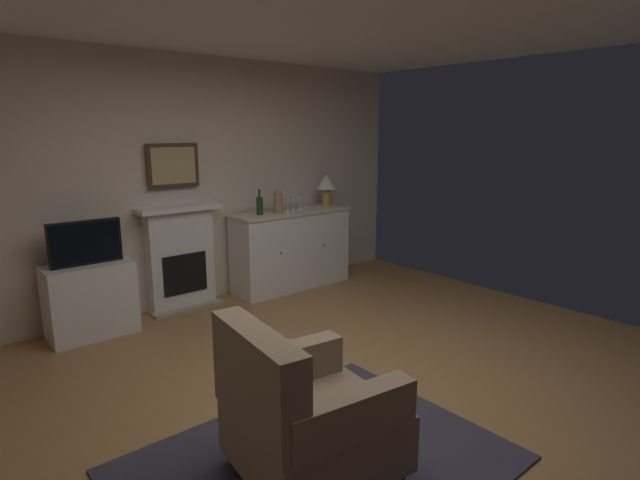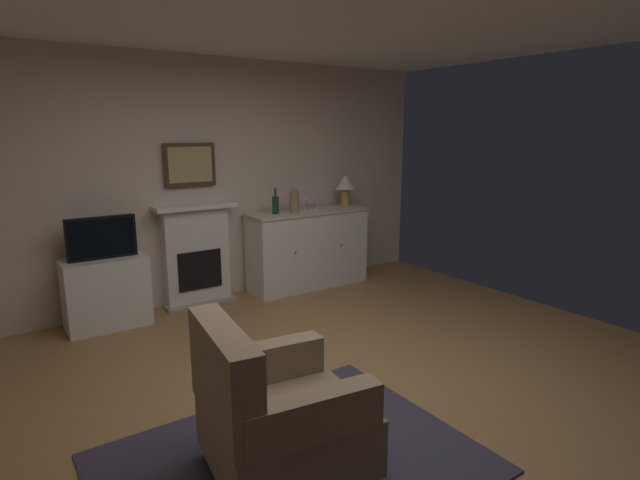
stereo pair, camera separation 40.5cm
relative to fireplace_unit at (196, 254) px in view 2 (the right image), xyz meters
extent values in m
cube|color=#9E7042|center=(0.14, -2.56, -0.60)|extent=(5.91, 5.43, 0.10)
cube|color=beige|center=(0.14, 0.13, 0.77)|extent=(5.91, 0.06, 2.63)
cube|color=#383342|center=(-0.60, -2.96, -0.54)|extent=(2.04, 1.58, 0.02)
cube|color=white|center=(0.00, 0.01, -0.02)|extent=(0.70, 0.18, 1.05)
cube|color=tan|center=(0.00, -0.09, -0.53)|extent=(0.77, 0.20, 0.03)
cube|color=black|center=(0.00, -0.09, -0.16)|extent=(0.48, 0.02, 0.42)
cube|color=white|center=(0.00, -0.02, 0.53)|extent=(0.87, 0.27, 0.05)
cube|color=#473323|center=(0.00, 0.05, 0.96)|extent=(0.55, 0.03, 0.45)
cube|color=tan|center=(0.00, 0.03, 0.96)|extent=(0.47, 0.01, 0.37)
cube|color=white|center=(1.33, -0.18, -0.10)|extent=(1.46, 0.45, 0.90)
cube|color=beige|center=(1.33, -0.18, 0.37)|extent=(1.49, 0.48, 0.03)
sphere|color=brown|center=(1.01, -0.41, -0.04)|extent=(0.02, 0.02, 0.02)
sphere|color=brown|center=(1.65, -0.41, -0.04)|extent=(0.02, 0.02, 0.02)
cylinder|color=#B79338|center=(1.89, -0.18, 0.49)|extent=(0.10, 0.10, 0.22)
cone|color=silver|center=(1.89, -0.18, 0.69)|extent=(0.26, 0.26, 0.18)
cylinder|color=#193F1E|center=(0.89, -0.18, 0.48)|extent=(0.08, 0.08, 0.20)
cylinder|color=#193F1E|center=(0.89, -0.18, 0.63)|extent=(0.03, 0.03, 0.09)
cylinder|color=silver|center=(1.26, -0.21, 0.39)|extent=(0.06, 0.06, 0.00)
cylinder|color=silver|center=(1.26, -0.21, 0.43)|extent=(0.01, 0.01, 0.09)
cone|color=silver|center=(1.26, -0.21, 0.51)|extent=(0.07, 0.07, 0.07)
cylinder|color=silver|center=(1.37, -0.17, 0.39)|extent=(0.06, 0.06, 0.00)
cylinder|color=silver|center=(1.37, -0.17, 0.43)|extent=(0.01, 0.01, 0.09)
cone|color=silver|center=(1.37, -0.17, 0.51)|extent=(0.07, 0.07, 0.07)
cylinder|color=silver|center=(1.48, -0.16, 0.39)|extent=(0.06, 0.06, 0.00)
cylinder|color=silver|center=(1.48, -0.16, 0.43)|extent=(0.01, 0.01, 0.09)
cone|color=silver|center=(1.48, -0.16, 0.51)|extent=(0.07, 0.07, 0.07)
cylinder|color=#9E7F5B|center=(1.11, -0.23, 0.50)|extent=(0.11, 0.11, 0.24)
sphere|color=#9E7F5B|center=(1.11, -0.23, 0.62)|extent=(0.08, 0.08, 0.08)
cube|color=white|center=(-0.97, -0.16, -0.21)|extent=(0.75, 0.42, 0.68)
cube|color=black|center=(-0.97, -0.18, 0.33)|extent=(0.62, 0.06, 0.40)
cube|color=black|center=(-0.97, -0.22, 0.33)|extent=(0.57, 0.01, 0.35)
cube|color=#8C7259|center=(-0.67, -3.02, -0.29)|extent=(0.89, 0.86, 0.32)
cube|color=#8C7259|center=(-0.99, -2.97, 0.12)|extent=(0.26, 0.77, 0.50)
cube|color=#8C7259|center=(-0.71, -3.33, -0.02)|extent=(0.73, 0.23, 0.22)
cube|color=#8C7259|center=(-0.63, -2.70, -0.02)|extent=(0.73, 0.23, 0.22)
cylinder|color=#473323|center=(-0.29, -2.74, -0.50)|extent=(0.05, 0.05, 0.10)
cylinder|color=#473323|center=(-0.96, -2.65, -0.50)|extent=(0.05, 0.05, 0.10)
camera|label=1|loc=(-2.23, -4.90, 1.31)|focal=28.42mm
camera|label=2|loc=(-1.91, -5.15, 1.31)|focal=28.42mm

